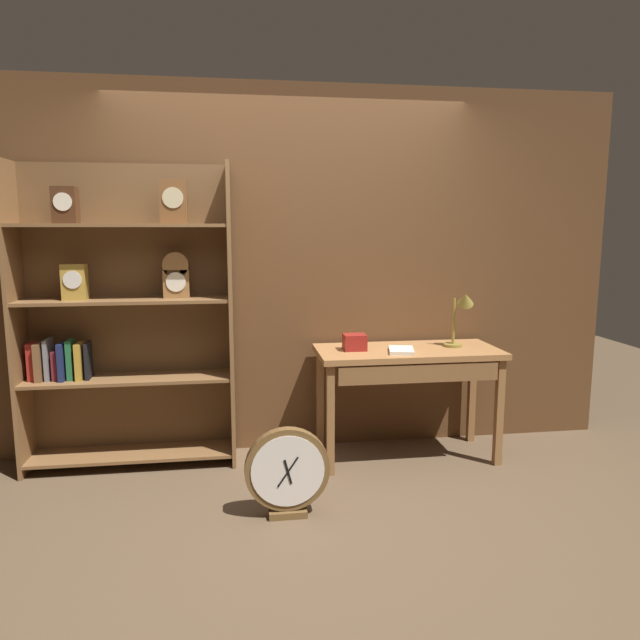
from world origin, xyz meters
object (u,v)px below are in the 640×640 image
(bookshelf, at_px, (123,318))
(desk_lamp, at_px, (462,311))
(toolbox_small, at_px, (355,342))
(open_repair_manual, at_px, (401,350))
(workbench, at_px, (408,364))
(round_clock_large, at_px, (287,472))

(bookshelf, relative_size, desk_lamp, 4.94)
(toolbox_small, bearing_deg, open_repair_manual, -20.85)
(open_repair_manual, bearing_deg, desk_lamp, 25.47)
(toolbox_small, bearing_deg, workbench, -5.70)
(desk_lamp, bearing_deg, bookshelf, 175.89)
(workbench, xyz_separation_m, desk_lamp, (0.38, 0.02, 0.36))
(bookshelf, bearing_deg, workbench, -5.56)
(bookshelf, relative_size, open_repair_manual, 9.24)
(workbench, bearing_deg, open_repair_manual, -134.95)
(bookshelf, bearing_deg, desk_lamp, -4.11)
(toolbox_small, relative_size, open_repair_manual, 0.69)
(round_clock_large, bearing_deg, desk_lamp, 30.04)
(desk_lamp, xyz_separation_m, open_repair_manual, (-0.46, -0.10, -0.25))
(desk_lamp, relative_size, toolbox_small, 2.70)
(bookshelf, distance_m, toolbox_small, 1.56)
(toolbox_small, relative_size, round_clock_large, 0.29)
(desk_lamp, height_order, open_repair_manual, desk_lamp)
(desk_lamp, distance_m, toolbox_small, 0.78)
(toolbox_small, height_order, round_clock_large, toolbox_small)
(round_clock_large, bearing_deg, open_repair_manual, 37.89)
(toolbox_small, height_order, open_repair_manual, toolbox_small)
(workbench, xyz_separation_m, round_clock_large, (-0.91, -0.72, -0.42))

